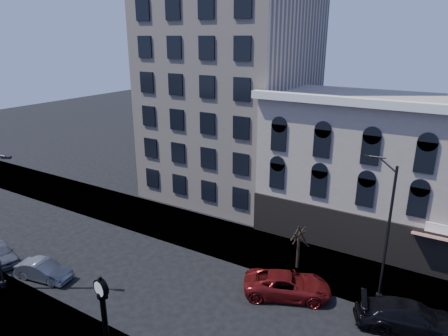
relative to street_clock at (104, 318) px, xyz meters
The scene contains 12 objects.
ground 6.81m from the street_clock, 96.70° to the left, with size 160.00×160.00×0.00m, color black.
sidewalk_far 14.57m from the street_clock, 92.99° to the left, with size 160.00×6.00×0.12m, color gray.
cream_tower 31.28m from the street_clock, 105.19° to the left, with size 15.90×15.40×42.50m.
victorian_row 25.25m from the street_clock, 63.21° to the left, with size 22.60×11.19×12.50m.
street_clock is the anchor object (origin of this frame).
street_lamp_far 17.72m from the street_clock, 48.20° to the left, with size 2.46×1.03×9.79m.
bare_tree_far 14.56m from the street_clock, 65.89° to the left, with size 2.28×2.28×3.91m.
car_near_a 14.44m from the street_clock, behind, with size 1.73×4.31×1.47m, color #595B60.
car_near_b 9.63m from the street_clock, 164.15° to the left, with size 1.46×4.18×1.38m, color #595B60.
car_far_a 11.91m from the street_clock, 56.43° to the left, with size 2.67×5.78×1.61m, color maroon.
car_far_b 17.69m from the street_clock, 36.83° to the left, with size 2.39×5.87×1.70m, color black.
car_far_c 16.87m from the street_clock, 37.90° to the left, with size 1.89×4.69×1.60m, color black.
Camera 1 is at (15.53, -18.34, 16.62)m, focal length 32.00 mm.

